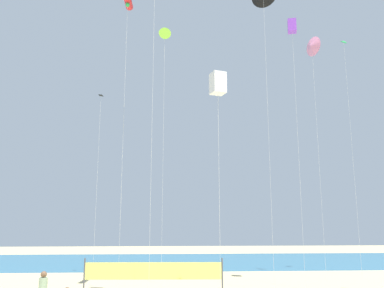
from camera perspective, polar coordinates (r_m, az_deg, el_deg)
The scene contains 9 objects.
ocean_band at distance 46.88m, azimuth -0.83°, elevation -16.37°, with size 120.00×20.00×0.01m, color teal.
volleyball_net at distance 22.74m, azimuth -5.53°, elevation -17.87°, with size 7.54×0.42×2.40m.
kite_black_diamond at distance 34.43m, azimuth -12.96°, elevation 4.99°, with size 0.50×0.50×14.95m.
kite_violet_box at distance 31.51m, azimuth 14.12°, elevation 15.93°, with size 0.75×0.75×19.03m.
kite_red_tube at distance 28.21m, azimuth -9.18°, elevation 19.55°, with size 0.56×1.84×18.96m.
kite_green_diamond at distance 39.18m, azimuth 21.00°, elevation 12.58°, with size 0.75×0.75×20.48m.
kite_white_box at distance 19.54m, azimuth 3.72°, elevation 8.61°, with size 0.82×0.82×11.45m.
kite_pink_delta at distance 36.38m, azimuth 16.78°, elevation 13.23°, with size 0.95×1.69×19.89m.
kite_lime_delta at distance 32.93m, azimuth -3.92°, elevation 15.27°, with size 0.99×0.40×19.50m.
Camera 1 is at (-2.21, -14.43, 4.34)m, focal length 37.28 mm.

